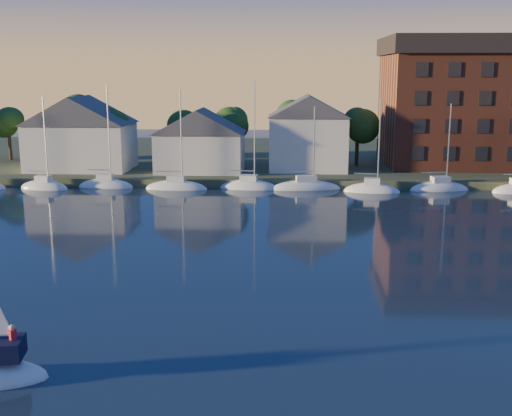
# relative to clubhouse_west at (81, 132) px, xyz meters

# --- Properties ---
(ground) EXTENTS (260.00, 260.00, 0.00)m
(ground) POSITION_rel_clubhouse_west_xyz_m (22.00, -58.00, -5.93)
(ground) COLOR black
(ground) RESTS_ON ground
(shoreline_land) EXTENTS (160.00, 50.00, 2.00)m
(shoreline_land) POSITION_rel_clubhouse_west_xyz_m (22.00, 17.00, -5.93)
(shoreline_land) COLOR #394226
(shoreline_land) RESTS_ON ground
(wooden_dock) EXTENTS (120.00, 3.00, 1.00)m
(wooden_dock) POSITION_rel_clubhouse_west_xyz_m (22.00, -6.00, -5.93)
(wooden_dock) COLOR brown
(wooden_dock) RESTS_ON ground
(clubhouse_west) EXTENTS (13.65, 9.45, 9.64)m
(clubhouse_west) POSITION_rel_clubhouse_west_xyz_m (0.00, 0.00, 0.00)
(clubhouse_west) COLOR beige
(clubhouse_west) RESTS_ON shoreline_land
(clubhouse_centre) EXTENTS (11.55, 8.40, 8.08)m
(clubhouse_centre) POSITION_rel_clubhouse_west_xyz_m (16.00, -1.00, -0.80)
(clubhouse_centre) COLOR beige
(clubhouse_centre) RESTS_ON shoreline_land
(clubhouse_east) EXTENTS (10.50, 8.40, 9.80)m
(clubhouse_east) POSITION_rel_clubhouse_west_xyz_m (30.00, 1.00, 0.07)
(clubhouse_east) COLOR beige
(clubhouse_east) RESTS_ON shoreline_land
(condo_block) EXTENTS (31.00, 17.00, 17.40)m
(condo_block) POSITION_rel_clubhouse_west_xyz_m (56.00, 6.95, 3.86)
(condo_block) COLOR brown
(condo_block) RESTS_ON shoreline_land
(tree_line) EXTENTS (93.40, 5.40, 8.90)m
(tree_line) POSITION_rel_clubhouse_west_xyz_m (24.00, 5.00, 1.24)
(tree_line) COLOR #3C2B1B
(tree_line) RESTS_ON shoreline_land
(moored_fleet) EXTENTS (95.50, 2.40, 12.05)m
(moored_fleet) POSITION_rel_clubhouse_west_xyz_m (26.00, -9.00, -5.83)
(moored_fleet) COLOR silver
(moored_fleet) RESTS_ON ground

